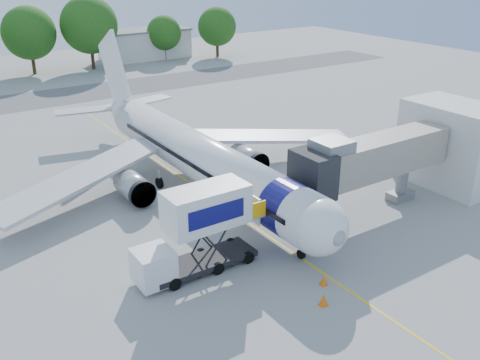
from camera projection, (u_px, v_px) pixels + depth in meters
ground at (223, 206)px, 42.21m from camera, size 160.00×160.00×0.00m
guidance_line at (223, 206)px, 42.21m from camera, size 0.15×70.00×0.01m
taxiway_strip at (62, 96)px, 74.22m from camera, size 120.00×10.00×0.01m
aircraft at (196, 156)px, 44.19m from camera, size 34.17×37.73×11.35m
jet_bridge at (365, 160)px, 39.28m from camera, size 13.90×3.20×6.60m
terminal_stub at (452, 145)px, 45.01m from camera, size 5.00×8.00×7.00m
catering_hiloader at (197, 232)px, 32.56m from camera, size 8.50×2.44×5.50m
ground_tug at (393, 343)px, 26.32m from camera, size 3.73×2.33×1.40m
safety_cone_a at (324, 280)px, 32.03m from camera, size 0.45×0.45×0.72m
safety_cone_b at (324, 300)px, 30.17m from camera, size 0.49×0.49×0.78m
outbuilding_right at (145, 44)px, 99.73m from camera, size 16.40×7.40×5.30m
tree_d at (29, 33)px, 85.24m from camera, size 8.47×8.47×10.80m
tree_e at (89, 25)px, 88.65m from camera, size 9.42×9.42×12.02m
tree_f at (164, 33)px, 97.69m from camera, size 6.26×6.26×7.98m
tree_g at (217, 27)px, 100.29m from camera, size 7.19×7.19×9.17m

